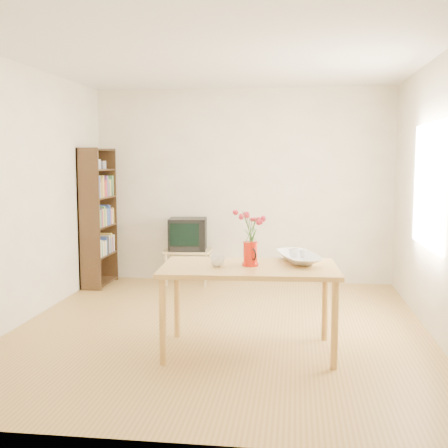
# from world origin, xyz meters

# --- Properties ---
(room) EXTENTS (4.50, 4.50, 4.50)m
(room) POSITION_xyz_m (0.03, 0.00, 1.30)
(room) COLOR #A17939
(room) RESTS_ON ground
(table) EXTENTS (1.52, 0.92, 0.75)m
(table) POSITION_xyz_m (0.33, -0.62, 0.67)
(table) COLOR #B6853E
(table) RESTS_ON ground
(tv_stand) EXTENTS (0.60, 0.45, 0.46)m
(tv_stand) POSITION_xyz_m (-0.70, 1.97, 0.39)
(tv_stand) COLOR tan
(tv_stand) RESTS_ON ground
(bookshelf) EXTENTS (0.28, 0.70, 1.80)m
(bookshelf) POSITION_xyz_m (-1.85, 1.75, 0.84)
(bookshelf) COLOR black
(bookshelf) RESTS_ON ground
(pitcher) EXTENTS (0.14, 0.20, 0.21)m
(pitcher) POSITION_xyz_m (0.34, -0.61, 0.84)
(pitcher) COLOR red
(pitcher) RESTS_ON table
(flowers) EXTENTS (0.24, 0.24, 0.33)m
(flowers) POSITION_xyz_m (0.34, -0.61, 1.11)
(flowers) COLOR #C32E41
(flowers) RESTS_ON pitcher
(mug) EXTENTS (0.16, 0.16, 0.09)m
(mug) POSITION_xyz_m (0.07, -0.69, 0.80)
(mug) COLOR white
(mug) RESTS_ON table
(bowl) EXTENTS (0.57, 0.57, 0.43)m
(bowl) POSITION_xyz_m (0.75, -0.38, 0.97)
(bowl) COLOR white
(bowl) RESTS_ON table
(teacup_a) EXTENTS (0.11, 0.11, 0.07)m
(teacup_a) POSITION_xyz_m (0.71, -0.38, 0.93)
(teacup_a) COLOR white
(teacup_a) RESTS_ON bowl
(teacup_b) EXTENTS (0.08, 0.08, 0.06)m
(teacup_b) POSITION_xyz_m (0.79, -0.36, 0.92)
(teacup_b) COLOR white
(teacup_b) RESTS_ON bowl
(television) EXTENTS (0.53, 0.50, 0.42)m
(television) POSITION_xyz_m (-0.70, 1.98, 0.67)
(television) COLOR black
(television) RESTS_ON tv_stand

